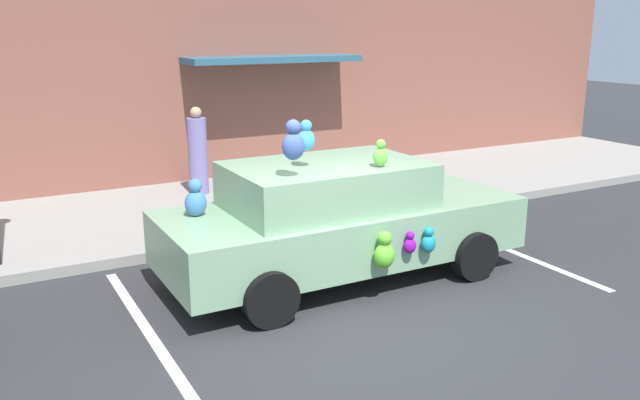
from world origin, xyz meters
The scene contains 8 objects.
ground_plane centered at (0.00, 0.00, 0.00)m, with size 60.00×60.00×0.00m, color #2D2D30.
sidewalk centered at (0.00, 5.00, 0.07)m, with size 24.00×4.00×0.15m, color gray.
storefront_building centered at (0.02, 7.14, 3.19)m, with size 24.00×1.25×6.40m.
parking_stripe_front centered at (3.41, 1.00, 0.00)m, with size 0.12×3.60×0.01m, color silver.
parking_stripe_rear centered at (-1.95, 1.00, 0.00)m, with size 0.12×3.60×0.01m, color silver.
plush_covered_car centered at (0.65, 1.28, 0.80)m, with size 4.67×2.14×2.20m.
teddy_bear_on_sidewalk centered at (1.86, 3.79, 0.50)m, with size 0.39×0.33×0.75m.
pedestrian_walking_past centered at (0.34, 5.92, 0.89)m, with size 0.35×0.35×1.62m.
Camera 1 is at (-3.46, -5.75, 3.21)m, focal length 37.10 mm.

